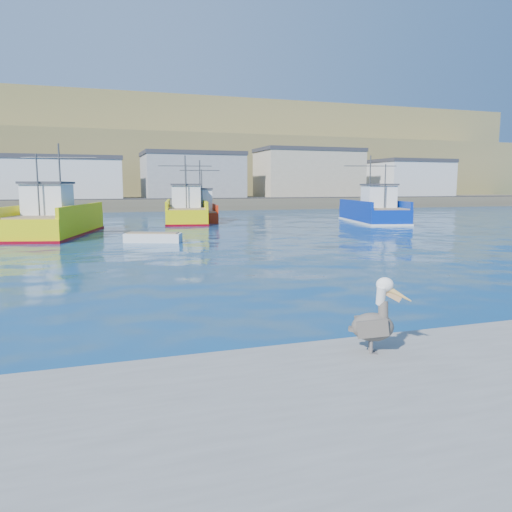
% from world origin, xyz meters
% --- Properties ---
extents(ground, '(260.00, 260.00, 0.00)m').
position_xyz_m(ground, '(0.00, 0.00, 0.00)').
color(ground, navy).
rests_on(ground, ground).
extents(dock_bollards, '(36.20, 0.20, 0.30)m').
position_xyz_m(dock_bollards, '(0.60, -3.40, 0.65)').
color(dock_bollards, '#4C4C4C').
rests_on(dock_bollards, dock).
extents(far_shore, '(200.00, 81.00, 24.00)m').
position_xyz_m(far_shore, '(0.00, 109.20, 8.98)').
color(far_shore, brown).
rests_on(far_shore, ground).
extents(trawler_yellow_a, '(6.58, 12.09, 6.54)m').
position_xyz_m(trawler_yellow_a, '(-7.85, 26.20, 1.05)').
color(trawler_yellow_a, '#DAD207').
rests_on(trawler_yellow_a, ground).
extents(trawler_yellow_b, '(5.56, 11.35, 6.46)m').
position_xyz_m(trawler_yellow_b, '(3.21, 36.14, 1.02)').
color(trawler_yellow_b, '#DAD207').
rests_on(trawler_yellow_b, ground).
extents(trawler_blue, '(6.15, 11.41, 6.46)m').
position_xyz_m(trawler_blue, '(20.27, 30.48, 1.02)').
color(trawler_blue, '#052591').
rests_on(trawler_blue, ground).
extents(boat_orange, '(4.06, 7.89, 5.98)m').
position_xyz_m(boat_orange, '(4.81, 36.90, 1.00)').
color(boat_orange, red).
rests_on(boat_orange, ground).
extents(skiff_mid, '(3.62, 2.34, 0.74)m').
position_xyz_m(skiff_mid, '(-1.94, 19.65, 0.24)').
color(skiff_mid, silver).
rests_on(skiff_mid, ground).
extents(skiff_far, '(4.16, 4.11, 0.94)m').
position_xyz_m(skiff_far, '(26.80, 35.32, 0.30)').
color(skiff_far, silver).
rests_on(skiff_far, ground).
extents(pelican, '(1.07, 0.71, 1.36)m').
position_xyz_m(pelican, '(-0.89, -3.93, 1.08)').
color(pelican, '#595451').
rests_on(pelican, dock).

